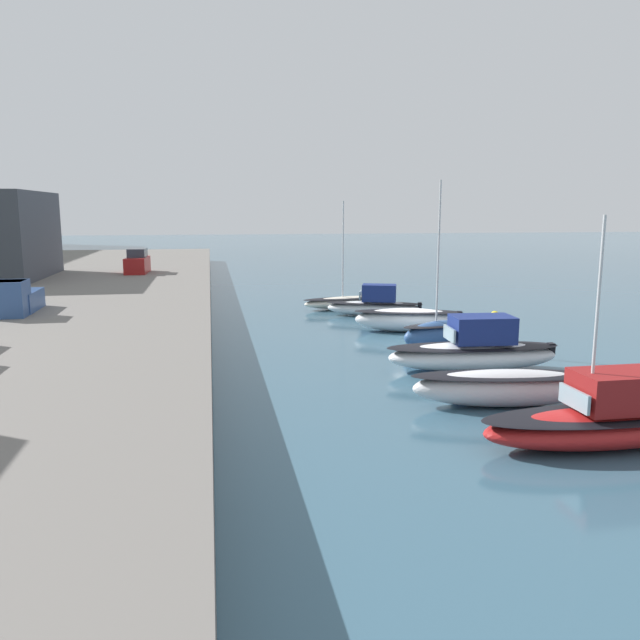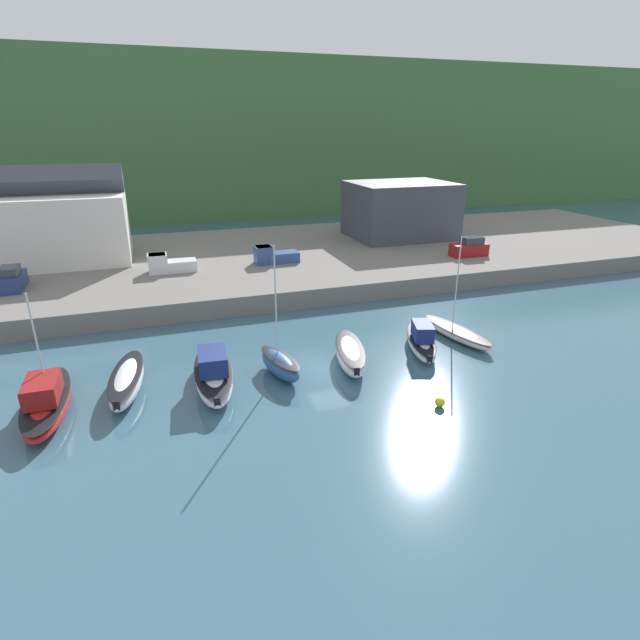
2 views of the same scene
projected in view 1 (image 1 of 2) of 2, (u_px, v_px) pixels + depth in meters
The scene contains 11 objects.
ground_plane at pixel (418, 337), 36.55m from camera, with size 320.00×320.00×0.00m, color #385B70.
moored_boat_0 at pixel (609, 419), 19.54m from camera, with size 2.44×8.37×7.19m.
moored_boat_1 at pixel (506, 387), 23.55m from camera, with size 2.81×7.46×1.40m.
moored_boat_2 at pixel (474, 351), 28.79m from camera, with size 3.00×8.25×2.55m.
moored_boat_3 at pixel (441, 334), 33.05m from camera, with size 2.54×4.81×8.86m.
moored_boat_4 at pixel (408, 319), 37.97m from camera, with size 3.47×6.87×1.46m.
moored_boat_5 at pixel (375, 305), 43.60m from camera, with size 3.90×6.98×2.23m.
moored_boat_6 at pixel (349, 301), 47.12m from camera, with size 3.05×7.53×8.00m.
parked_car_1 at pixel (137, 263), 55.85m from camera, with size 4.26×1.94×2.16m.
pickup_truck_0 at pixel (13, 299), 33.79m from camera, with size 4.77×2.08×1.90m.
mooring_buoy_0 at pixel (495, 315), 42.09m from camera, with size 0.62×0.62×0.62m.
Camera 1 is at (-34.29, 11.86, 7.32)m, focal length 35.00 mm.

